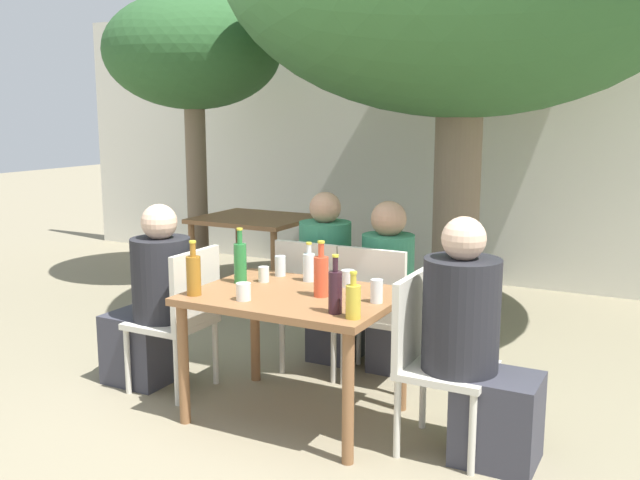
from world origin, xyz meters
TOP-DOWN VIEW (x-y plane):
  - ground_plane at (0.00, 0.00)m, footprint 30.00×30.00m
  - cafe_building_wall at (0.00, 3.67)m, footprint 10.00×0.08m
  - tree_far at (-2.47, 2.38)m, footprint 1.70×1.70m
  - dining_table_front at (0.00, 0.00)m, footprint 1.12×0.84m
  - dining_table_back at (-1.75, 2.30)m, footprint 1.02×0.89m
  - patio_chair_0 at (-0.79, 0.00)m, footprint 0.44×0.44m
  - patio_chair_1 at (0.79, 0.00)m, footprint 0.44×0.44m
  - patio_chair_2 at (-0.22, 0.65)m, footprint 0.44×0.44m
  - patio_chair_3 at (0.22, 0.65)m, footprint 0.44×0.44m
  - person_seated_0 at (-1.03, -0.00)m, footprint 0.58×0.36m
  - person_seated_1 at (1.02, -0.00)m, footprint 0.59×0.38m
  - person_seated_2 at (-0.22, 0.89)m, footprint 0.35×0.57m
  - person_seated_3 at (0.22, 0.89)m, footprint 0.33×0.57m
  - wine_bottle_0 at (0.37, -0.25)m, footprint 0.07×0.07m
  - water_bottle_1 at (-0.07, 0.28)m, footprint 0.07×0.07m
  - amber_bottle_2 at (-0.47, -0.29)m, footprint 0.08×0.08m
  - soda_bottle_3 at (0.16, 0.01)m, footprint 0.08×0.08m
  - green_bottle_4 at (-0.40, 0.06)m, footprint 0.07×0.07m
  - oil_cruet_5 at (0.49, -0.29)m, footprint 0.07×0.07m
  - drinking_glass_0 at (0.20, 0.27)m, footprint 0.08×0.08m
  - drinking_glass_1 at (-0.29, 0.15)m, footprint 0.06×0.06m
  - drinking_glass_2 at (-0.29, 0.32)m, footprint 0.07×0.07m
  - drinking_glass_3 at (0.48, 0.03)m, footprint 0.07×0.07m
  - drinking_glass_4 at (-0.17, -0.25)m, footprint 0.08×0.08m

SIDE VIEW (x-z plane):
  - ground_plane at x=0.00m, z-range 0.00..0.00m
  - patio_chair_0 at x=-0.79m, z-range 0.06..0.95m
  - patio_chair_1 at x=0.79m, z-range 0.06..0.95m
  - patio_chair_2 at x=-0.22m, z-range 0.06..0.95m
  - patio_chair_3 at x=0.22m, z-range 0.06..0.95m
  - person_seated_3 at x=0.22m, z-range -0.06..1.10m
  - person_seated_0 at x=-1.03m, z-range -0.06..1.10m
  - person_seated_2 at x=-0.22m, z-range -0.06..1.13m
  - person_seated_1 at x=1.02m, z-range -0.06..1.16m
  - dining_table_back at x=-1.75m, z-range 0.26..0.98m
  - dining_table_front at x=0.00m, z-range 0.27..0.99m
  - drinking_glass_1 at x=-0.29m, z-range 0.72..0.81m
  - drinking_glass_4 at x=-0.17m, z-range 0.72..0.81m
  - drinking_glass_0 at x=0.20m, z-range 0.72..0.82m
  - drinking_glass_3 at x=0.48m, z-range 0.72..0.84m
  - drinking_glass_2 at x=-0.29m, z-range 0.72..0.84m
  - water_bottle_1 at x=-0.07m, z-range 0.69..0.93m
  - oil_cruet_5 at x=0.49m, z-range 0.69..0.93m
  - wine_bottle_0 at x=0.37m, z-range 0.69..0.98m
  - amber_bottle_2 at x=-0.47m, z-range 0.69..0.99m
  - soda_bottle_3 at x=0.16m, z-range 0.69..0.99m
  - green_bottle_4 at x=-0.40m, z-range 0.68..1.01m
  - cafe_building_wall at x=0.00m, z-range 0.00..2.80m
  - tree_far at x=-2.47m, z-range 0.83..3.65m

